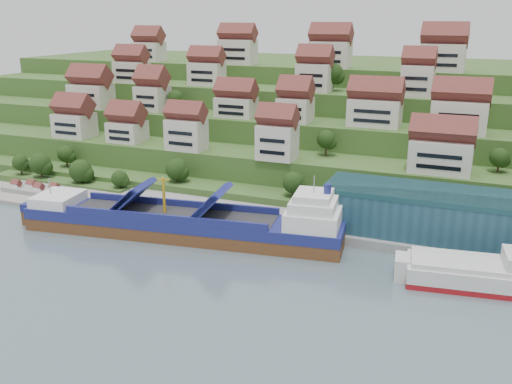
% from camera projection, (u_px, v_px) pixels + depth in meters
% --- Properties ---
extents(ground, '(300.00, 300.00, 0.00)m').
position_uv_depth(ground, '(212.00, 241.00, 127.39)').
color(ground, slate).
rests_on(ground, ground).
extents(quay, '(180.00, 14.00, 2.20)m').
position_uv_depth(quay, '(317.00, 226.00, 133.03)').
color(quay, gray).
rests_on(quay, ground).
extents(pebble_beach, '(45.00, 20.00, 1.00)m').
position_uv_depth(pebble_beach, '(45.00, 194.00, 158.92)').
color(pebble_beach, gray).
rests_on(pebble_beach, ground).
extents(hillside, '(260.00, 128.00, 31.00)m').
position_uv_depth(hillside, '(334.00, 119.00, 215.61)').
color(hillside, '#2D4C1E').
rests_on(hillside, ground).
extents(hillside_village, '(158.20, 65.16, 28.79)m').
position_uv_depth(hillside_village, '(307.00, 97.00, 172.64)').
color(hillside_village, beige).
rests_on(hillside_village, ground).
extents(hillside_trees, '(143.15, 62.56, 30.87)m').
position_uv_depth(hillside_trees, '(218.00, 133.00, 166.37)').
color(hillside_trees, '#203C14').
rests_on(hillside_trees, ground).
extents(warehouse, '(60.00, 15.00, 10.00)m').
position_uv_depth(warehouse, '(465.00, 217.00, 121.34)').
color(warehouse, '#1F4456').
rests_on(warehouse, quay).
extents(flagpole, '(1.28, 0.16, 8.00)m').
position_uv_depth(flagpole, '(304.00, 208.00, 127.58)').
color(flagpole, gray).
rests_on(flagpole, quay).
extents(beach_huts, '(14.40, 3.70, 2.20)m').
position_uv_depth(beach_huts, '(35.00, 189.00, 158.07)').
color(beach_huts, white).
rests_on(beach_huts, pebble_beach).
extents(cargo_ship, '(74.41, 21.20, 16.25)m').
position_uv_depth(cargo_ship, '(189.00, 224.00, 128.62)').
color(cargo_ship, brown).
rests_on(cargo_ship, ground).
extents(second_ship, '(28.51, 13.68, 7.95)m').
position_uv_depth(second_ship, '(486.00, 275.00, 105.31)').
color(second_ship, maroon).
rests_on(second_ship, ground).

